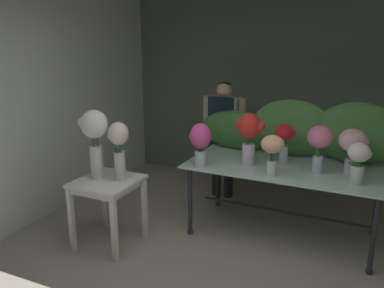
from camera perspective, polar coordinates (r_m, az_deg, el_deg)
name	(u,v)px	position (r m, az deg, el deg)	size (l,w,h in m)	color
ground_plane	(247,231)	(4.80, 7.62, -11.94)	(7.52, 7.52, 0.00)	#9E9384
wall_back	(288,85)	(5.97, 13.23, 8.03)	(4.84, 0.12, 2.94)	slate
wall_left	(70,90)	(5.53, -16.56, 7.24)	(0.12, 3.54, 2.94)	silver
display_table_glass	(285,175)	(4.53, 12.78, -4.25)	(2.06, 1.03, 0.81)	#AFD6C8
side_table_white	(108,189)	(4.35, -11.63, -6.19)	(0.61, 0.64, 0.72)	white
florist	(223,128)	(5.43, 4.38, 2.27)	(0.59, 0.24, 1.57)	#232328
foliage_backdrop	(305,131)	(4.76, 15.43, 1.79)	(2.27, 0.30, 0.67)	#387033
vase_ivory_anemones	(359,160)	(4.11, 22.19, -2.08)	(0.21, 0.21, 0.40)	silver
vase_crimson_lilies	(285,139)	(4.47, 12.76, 0.65)	(0.22, 0.19, 0.44)	silver
vase_peach_tulips	(272,149)	(4.08, 11.09, -0.62)	(0.24, 0.23, 0.42)	silver
vase_fuchsia_roses	(200,141)	(4.30, 1.16, 0.43)	(0.24, 0.22, 0.47)	silver
vase_blush_stock	(353,144)	(4.34, 21.45, -0.06)	(0.29, 0.27, 0.46)	silver
vase_scarlet_dahlias	(249,133)	(4.37, 7.96, 1.50)	(0.32, 0.24, 0.56)	silver
vase_rosy_freesia	(320,142)	(4.26, 17.32, 0.33)	(0.25, 0.25, 0.49)	silver
vase_white_roses_tall	(94,135)	(4.26, -13.42, 1.19)	(0.31, 0.28, 0.72)	silver
vase_cream_lisianthus_tall	(119,145)	(4.19, -10.16, -0.19)	(0.23, 0.21, 0.60)	silver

